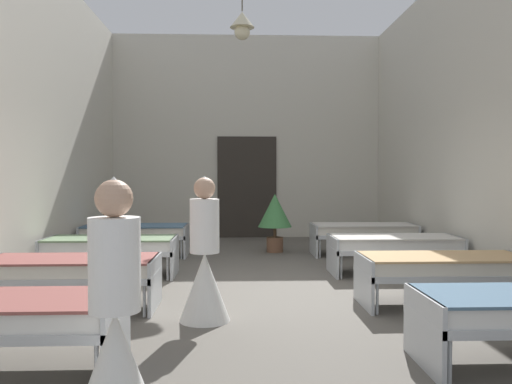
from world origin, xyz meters
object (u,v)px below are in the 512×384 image
(bed_right_row_1, at_px, (444,267))
(bed_right_row_2, at_px, (394,245))
(nurse_mid_aisle, at_px, (115,340))
(potted_plant, at_px, (275,214))
(bed_left_row_1, at_px, (71,270))
(bed_left_row_3, at_px, (136,232))
(bed_right_row_3, at_px, (363,231))
(bed_left_row_2, at_px, (111,247))
(nurse_near_aisle, at_px, (205,269))

(bed_right_row_1, distance_m, bed_right_row_2, 1.90)
(bed_right_row_2, distance_m, nurse_mid_aisle, 5.63)
(bed_right_row_2, xyz_separation_m, potted_plant, (-1.62, 2.33, 0.30))
(bed_left_row_1, distance_m, bed_right_row_1, 4.21)
(bed_left_row_3, bearing_deg, bed_right_row_3, 0.00)
(bed_right_row_1, relative_size, bed_left_row_3, 1.00)
(bed_right_row_3, bearing_deg, bed_left_row_3, 180.00)
(bed_left_row_2, height_order, bed_right_row_3, same)
(bed_left_row_1, relative_size, bed_left_row_2, 1.00)
(potted_plant, bearing_deg, nurse_near_aisle, -102.79)
(bed_right_row_1, height_order, bed_left_row_3, same)
(bed_left_row_1, bearing_deg, bed_left_row_3, 90.00)
(bed_right_row_3, relative_size, nurse_mid_aisle, 1.28)
(bed_right_row_1, bearing_deg, bed_right_row_2, 90.00)
(nurse_mid_aisle, bearing_deg, bed_right_row_2, -1.58)
(bed_left_row_1, xyz_separation_m, bed_right_row_3, (4.21, 3.80, 0.00))
(bed_right_row_3, bearing_deg, bed_right_row_1, -90.00)
(bed_left_row_1, distance_m, potted_plant, 4.97)
(bed_left_row_3, height_order, bed_right_row_3, same)
(bed_right_row_3, bearing_deg, nurse_mid_aisle, -115.05)
(bed_left_row_2, xyz_separation_m, nurse_mid_aisle, (1.12, -4.71, 0.09))
(bed_right_row_2, relative_size, potted_plant, 1.69)
(potted_plant, bearing_deg, bed_left_row_1, -121.51)
(bed_right_row_2, distance_m, bed_left_row_3, 4.62)
(bed_left_row_2, relative_size, nurse_near_aisle, 1.28)
(bed_left_row_1, relative_size, bed_right_row_2, 1.00)
(nurse_near_aisle, bearing_deg, bed_right_row_1, -44.83)
(bed_left_row_2, relative_size, bed_right_row_3, 1.00)
(bed_right_row_2, xyz_separation_m, bed_left_row_3, (-4.21, 1.90, 0.00))
(bed_left_row_2, relative_size, potted_plant, 1.69)
(nurse_mid_aisle, height_order, potted_plant, nurse_mid_aisle)
(nurse_near_aisle, bearing_deg, bed_left_row_2, 66.16)
(bed_right_row_2, relative_size, bed_right_row_3, 1.00)
(bed_left_row_1, distance_m, bed_left_row_3, 3.80)
(bed_right_row_2, bearing_deg, bed_right_row_1, -90.00)
(bed_left_row_3, height_order, nurse_near_aisle, nurse_near_aisle)
(bed_left_row_3, distance_m, nurse_mid_aisle, 6.70)
(nurse_near_aisle, distance_m, nurse_mid_aisle, 2.32)
(bed_right_row_1, height_order, bed_right_row_3, same)
(nurse_near_aisle, relative_size, nurse_mid_aisle, 1.00)
(bed_right_row_2, height_order, nurse_mid_aisle, nurse_mid_aisle)
(bed_left_row_1, distance_m, nurse_near_aisle, 1.60)
(nurse_mid_aisle, bearing_deg, bed_left_row_3, 41.34)
(bed_right_row_1, bearing_deg, nurse_near_aisle, -169.01)
(bed_left_row_1, relative_size, bed_right_row_3, 1.00)
(bed_right_row_1, relative_size, potted_plant, 1.69)
(bed_left_row_3, distance_m, nurse_near_aisle, 4.58)
(bed_left_row_3, distance_m, potted_plant, 2.65)
(bed_left_row_2, bearing_deg, nurse_near_aisle, -58.01)
(bed_right_row_3, distance_m, nurse_mid_aisle, 7.29)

